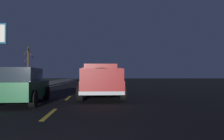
{
  "coord_description": "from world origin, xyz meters",
  "views": [
    {
      "loc": [
        -2.84,
        -1.42,
        1.22
      ],
      "look_at": [
        11.53,
        -2.46,
        1.55
      ],
      "focal_mm": 38.91,
      "sensor_mm": 36.0,
      "label": 1
    }
  ],
  "objects_px": {
    "sedan_green": "(19,86)",
    "sedan_black": "(96,81)",
    "pickup_truck": "(101,80)",
    "sedan_blue": "(95,78)",
    "bare_tree_far": "(28,64)"
  },
  "relations": [
    {
      "from": "pickup_truck",
      "to": "sedan_blue",
      "type": "xyz_separation_m",
      "value": [
        22.69,
        0.21,
        -0.2
      ]
    },
    {
      "from": "sedan_green",
      "to": "sedan_black",
      "type": "bearing_deg",
      "value": -18.92
    },
    {
      "from": "sedan_blue",
      "to": "pickup_truck",
      "type": "bearing_deg",
      "value": -179.46
    },
    {
      "from": "sedan_black",
      "to": "sedan_blue",
      "type": "bearing_deg",
      "value": -0.1
    },
    {
      "from": "sedan_green",
      "to": "sedan_blue",
      "type": "distance_m",
      "value": 25.42
    },
    {
      "from": "sedan_green",
      "to": "bare_tree_far",
      "type": "bearing_deg",
      "value": 14.3
    },
    {
      "from": "pickup_truck",
      "to": "sedan_black",
      "type": "bearing_deg",
      "value": 1.89
    },
    {
      "from": "sedan_black",
      "to": "sedan_green",
      "type": "relative_size",
      "value": 1.0
    },
    {
      "from": "sedan_black",
      "to": "sedan_green",
      "type": "distance_m",
      "value": 10.3
    },
    {
      "from": "sedan_black",
      "to": "bare_tree_far",
      "type": "distance_m",
      "value": 21.08
    },
    {
      "from": "sedan_blue",
      "to": "bare_tree_far",
      "type": "height_order",
      "value": "bare_tree_far"
    },
    {
      "from": "pickup_truck",
      "to": "sedan_green",
      "type": "bearing_deg",
      "value": 125.03
    },
    {
      "from": "bare_tree_far",
      "to": "sedan_green",
      "type": "bearing_deg",
      "value": -165.7
    },
    {
      "from": "sedan_black",
      "to": "sedan_green",
      "type": "bearing_deg",
      "value": 161.08
    },
    {
      "from": "pickup_truck",
      "to": "sedan_blue",
      "type": "distance_m",
      "value": 22.69
    }
  ]
}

